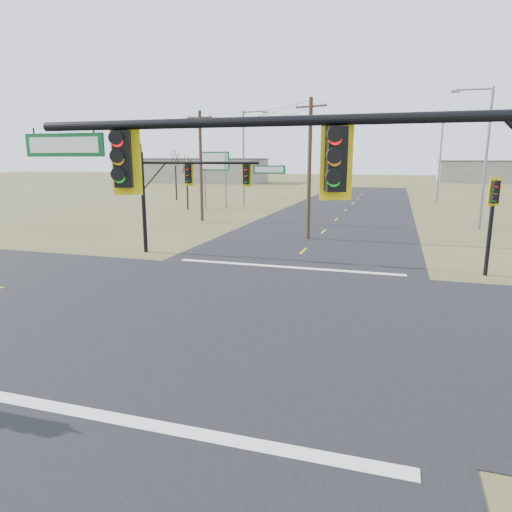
{
  "coord_description": "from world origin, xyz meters",
  "views": [
    {
      "loc": [
        5.29,
        -15.18,
        5.56
      ],
      "look_at": [
        0.32,
        1.0,
        1.96
      ],
      "focal_mm": 32.0,
      "sensor_mm": 36.0,
      "label": 1
    }
  ],
  "objects_px": {
    "mast_arm_near": "(346,197)",
    "streetlight_a": "(483,151)",
    "utility_pole_near": "(309,168)",
    "streetlight_c": "(245,154)",
    "pedestal_signal_ne": "(493,206)",
    "utility_pole_far": "(201,165)",
    "highway_sign": "(215,169)",
    "streetlight_b": "(438,153)",
    "mast_arm_far": "(194,181)",
    "bare_tree_a": "(187,164)",
    "bare_tree_b": "(175,157)"
  },
  "relations": [
    {
      "from": "bare_tree_a",
      "to": "bare_tree_b",
      "type": "distance_m",
      "value": 12.33
    },
    {
      "from": "streetlight_b",
      "to": "bare_tree_a",
      "type": "xyz_separation_m",
      "value": [
        -27.27,
        -16.32,
        -1.33
      ]
    },
    {
      "from": "pedestal_signal_ne",
      "to": "utility_pole_near",
      "type": "relative_size",
      "value": 0.49
    },
    {
      "from": "streetlight_c",
      "to": "bare_tree_a",
      "type": "bearing_deg",
      "value": -156.12
    },
    {
      "from": "pedestal_signal_ne",
      "to": "utility_pole_near",
      "type": "distance_m",
      "value": 12.98
    },
    {
      "from": "mast_arm_far",
      "to": "bare_tree_a",
      "type": "height_order",
      "value": "bare_tree_a"
    },
    {
      "from": "pedestal_signal_ne",
      "to": "highway_sign",
      "type": "distance_m",
      "value": 35.48
    },
    {
      "from": "mast_arm_near",
      "to": "utility_pole_near",
      "type": "relative_size",
      "value": 1.07
    },
    {
      "from": "utility_pole_far",
      "to": "bare_tree_a",
      "type": "relative_size",
      "value": 1.53
    },
    {
      "from": "utility_pole_far",
      "to": "streetlight_b",
      "type": "bearing_deg",
      "value": 48.65
    },
    {
      "from": "streetlight_b",
      "to": "bare_tree_a",
      "type": "distance_m",
      "value": 31.81
    },
    {
      "from": "streetlight_a",
      "to": "utility_pole_near",
      "type": "bearing_deg",
      "value": -144.37
    },
    {
      "from": "bare_tree_b",
      "to": "mast_arm_far",
      "type": "bearing_deg",
      "value": -61.56
    },
    {
      "from": "highway_sign",
      "to": "utility_pole_far",
      "type": "bearing_deg",
      "value": -77.84
    },
    {
      "from": "mast_arm_far",
      "to": "streetlight_a",
      "type": "xyz_separation_m",
      "value": [
        17.44,
        15.96,
        1.85
      ]
    },
    {
      "from": "bare_tree_a",
      "to": "mast_arm_far",
      "type": "bearing_deg",
      "value": -63.57
    },
    {
      "from": "utility_pole_far",
      "to": "bare_tree_a",
      "type": "distance_m",
      "value": 10.07
    },
    {
      "from": "highway_sign",
      "to": "streetlight_a",
      "type": "distance_m",
      "value": 28.04
    },
    {
      "from": "highway_sign",
      "to": "streetlight_c",
      "type": "height_order",
      "value": "streetlight_c"
    },
    {
      "from": "utility_pole_far",
      "to": "streetlight_b",
      "type": "xyz_separation_m",
      "value": [
        21.8,
        24.78,
        1.31
      ]
    },
    {
      "from": "utility_pole_far",
      "to": "streetlight_a",
      "type": "distance_m",
      "value": 23.42
    },
    {
      "from": "mast_arm_far",
      "to": "utility_pole_near",
      "type": "bearing_deg",
      "value": 55.83
    },
    {
      "from": "pedestal_signal_ne",
      "to": "bare_tree_a",
      "type": "bearing_deg",
      "value": 119.4
    },
    {
      "from": "utility_pole_far",
      "to": "streetlight_b",
      "type": "relative_size",
      "value": 0.86
    },
    {
      "from": "utility_pole_near",
      "to": "utility_pole_far",
      "type": "xyz_separation_m",
      "value": [
        -11.19,
        6.95,
        0.07
      ]
    },
    {
      "from": "mast_arm_near",
      "to": "streetlight_a",
      "type": "distance_m",
      "value": 33.26
    },
    {
      "from": "mast_arm_near",
      "to": "bare_tree_a",
      "type": "relative_size",
      "value": 1.62
    },
    {
      "from": "highway_sign",
      "to": "bare_tree_a",
      "type": "height_order",
      "value": "highway_sign"
    },
    {
      "from": "highway_sign",
      "to": "mast_arm_far",
      "type": "bearing_deg",
      "value": -74.0
    },
    {
      "from": "pedestal_signal_ne",
      "to": "streetlight_b",
      "type": "bearing_deg",
      "value": 69.65
    },
    {
      "from": "streetlight_c",
      "to": "bare_tree_b",
      "type": "bearing_deg",
      "value": 138.64
    },
    {
      "from": "utility_pole_near",
      "to": "highway_sign",
      "type": "xyz_separation_m",
      "value": [
        -14.24,
        17.84,
        -0.49
      ]
    },
    {
      "from": "mast_arm_near",
      "to": "streetlight_b",
      "type": "bearing_deg",
      "value": 60.44
    },
    {
      "from": "highway_sign",
      "to": "bare_tree_b",
      "type": "relative_size",
      "value": 0.88
    },
    {
      "from": "mast_arm_near",
      "to": "pedestal_signal_ne",
      "type": "relative_size",
      "value": 2.17
    },
    {
      "from": "mast_arm_near",
      "to": "pedestal_signal_ne",
      "type": "distance_m",
      "value": 17.04
    },
    {
      "from": "mast_arm_near",
      "to": "utility_pole_far",
      "type": "bearing_deg",
      "value": 93.86
    },
    {
      "from": "utility_pole_near",
      "to": "streetlight_a",
      "type": "xyz_separation_m",
      "value": [
        12.15,
        8.5,
        1.19
      ]
    },
    {
      "from": "streetlight_b",
      "to": "bare_tree_b",
      "type": "distance_m",
      "value": 34.43
    },
    {
      "from": "utility_pole_far",
      "to": "highway_sign",
      "type": "xyz_separation_m",
      "value": [
        -3.05,
        10.89,
        -0.55
      ]
    },
    {
      "from": "utility_pole_near",
      "to": "highway_sign",
      "type": "distance_m",
      "value": 22.83
    },
    {
      "from": "bare_tree_a",
      "to": "bare_tree_b",
      "type": "xyz_separation_m",
      "value": [
        -6.64,
        10.37,
        0.79
      ]
    },
    {
      "from": "utility_pole_near",
      "to": "bare_tree_b",
      "type": "relative_size",
      "value": 1.32
    },
    {
      "from": "highway_sign",
      "to": "streetlight_b",
      "type": "bearing_deg",
      "value": 25.72
    },
    {
      "from": "mast_arm_far",
      "to": "streetlight_c",
      "type": "xyz_separation_m",
      "value": [
        -5.93,
        27.27,
        1.87
      ]
    },
    {
      "from": "bare_tree_a",
      "to": "mast_arm_near",
      "type": "bearing_deg",
      "value": -61.12
    },
    {
      "from": "utility_pole_near",
      "to": "streetlight_b",
      "type": "xyz_separation_m",
      "value": [
        10.61,
        31.73,
        1.38
      ]
    },
    {
      "from": "utility_pole_near",
      "to": "streetlight_c",
      "type": "relative_size",
      "value": 0.87
    },
    {
      "from": "streetlight_a",
      "to": "mast_arm_near",
      "type": "bearing_deg",
      "value": -101.66
    },
    {
      "from": "highway_sign",
      "to": "streetlight_b",
      "type": "relative_size",
      "value": 0.57
    }
  ]
}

